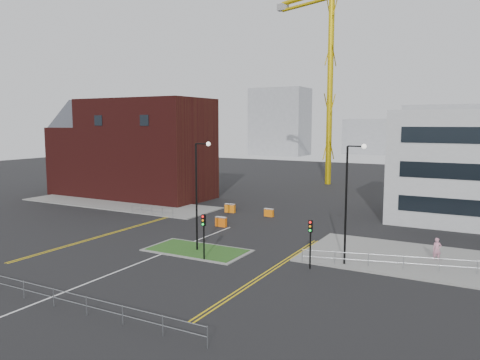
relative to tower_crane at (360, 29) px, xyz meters
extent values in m
plane|color=black|center=(-3.42, -52.66, -25.46)|extent=(200.00, 200.00, 0.00)
cube|color=slate|center=(-23.42, -30.66, -25.40)|extent=(28.00, 8.00, 0.12)
cube|color=slate|center=(18.58, -38.66, -25.40)|extent=(24.00, 10.00, 0.12)
cube|color=slate|center=(-1.42, -44.66, -25.42)|extent=(8.60, 4.60, 0.08)
cube|color=#1C4717|center=(-1.42, -44.66, -25.40)|extent=(8.00, 4.00, 0.12)
cube|color=#3F110F|center=(-23.42, -24.66, -18.46)|extent=(18.00, 10.00, 14.00)
cube|color=black|center=(-27.42, -29.68, -14.45)|extent=(1.40, 0.10, 1.40)
cube|color=black|center=(-19.42, -29.68, -14.45)|extent=(1.40, 0.10, 1.40)
cube|color=#3F110F|center=(-35.42, -24.66, -20.46)|extent=(6.00, 10.00, 10.00)
cube|color=#2D3038|center=(-35.42, -24.66, -15.46)|extent=(6.40, 8.49, 8.49)
cylinder|color=gold|center=(-5.42, 2.34, -9.05)|extent=(1.00, 1.00, 32.81)
cube|color=gray|center=(-16.44, 7.10, 6.75)|extent=(2.31, 1.89, 1.20)
cylinder|color=black|center=(-1.42, -44.66, -20.96)|extent=(0.16, 0.16, 9.00)
cylinder|color=black|center=(-0.82, -44.66, -16.46)|extent=(1.20, 0.10, 0.10)
sphere|color=silver|center=(-0.22, -44.66, -16.46)|extent=(0.36, 0.36, 0.36)
cylinder|color=black|center=(10.58, -42.66, -20.96)|extent=(0.16, 0.16, 9.00)
cylinder|color=black|center=(11.18, -42.66, -16.46)|extent=(1.20, 0.10, 0.10)
sphere|color=silver|center=(11.78, -42.66, -16.46)|extent=(0.36, 0.36, 0.36)
cylinder|color=black|center=(0.58, -46.66, -23.96)|extent=(0.12, 0.12, 3.00)
cube|color=black|center=(0.58, -46.66, -22.26)|extent=(0.28, 0.22, 0.90)
sphere|color=red|center=(0.58, -46.79, -21.96)|extent=(0.18, 0.18, 0.18)
sphere|color=orange|center=(0.58, -46.79, -22.26)|extent=(0.18, 0.18, 0.18)
sphere|color=#0CCC33|center=(0.58, -46.79, -22.56)|extent=(0.18, 0.18, 0.18)
cylinder|color=black|center=(8.58, -44.66, -23.96)|extent=(0.12, 0.12, 3.00)
cube|color=black|center=(8.58, -44.66, -22.26)|extent=(0.28, 0.22, 0.90)
sphere|color=red|center=(8.58, -44.79, -21.96)|extent=(0.18, 0.18, 0.18)
sphere|color=orange|center=(8.58, -44.79, -22.26)|extent=(0.18, 0.18, 0.18)
sphere|color=#0CCC33|center=(8.58, -44.79, -22.56)|extent=(0.18, 0.18, 0.18)
cylinder|color=gray|center=(-3.42, -58.66, -24.41)|extent=(24.00, 0.04, 0.04)
cylinder|color=gray|center=(-3.42, -58.66, -24.91)|extent=(24.00, 0.04, 0.04)
cylinder|color=gray|center=(8.58, -58.66, -24.91)|extent=(0.05, 0.05, 1.10)
cylinder|color=gray|center=(-14.42, -34.66, -24.41)|extent=(6.00, 0.04, 0.04)
cylinder|color=gray|center=(-14.42, -34.66, -24.91)|extent=(6.00, 0.04, 0.04)
cylinder|color=gray|center=(-17.42, -34.66, -24.91)|extent=(0.05, 0.05, 1.10)
cylinder|color=gray|center=(-11.42, -34.66, -24.91)|extent=(0.05, 0.05, 1.10)
cylinder|color=gray|center=(17.08, -41.16, -24.41)|extent=(19.01, 5.04, 0.04)
cylinder|color=gray|center=(17.08, -41.16, -24.91)|extent=(19.01, 5.04, 0.04)
cylinder|color=gray|center=(7.58, -43.66, -24.91)|extent=(0.05, 0.05, 1.10)
cube|color=silver|center=(-3.42, -50.66, -25.45)|extent=(0.15, 30.00, 0.01)
cube|color=gold|center=(-12.42, -42.66, -25.45)|extent=(0.12, 24.00, 0.01)
cube|color=gold|center=(-12.12, -42.66, -25.45)|extent=(0.12, 24.00, 0.01)
cube|color=gold|center=(6.08, -46.66, -25.45)|extent=(0.12, 20.00, 0.01)
cube|color=gold|center=(6.38, -46.66, -25.45)|extent=(0.12, 20.00, 0.01)
cube|color=gray|center=(-43.42, 67.34, -14.46)|extent=(18.00, 12.00, 22.00)
cube|color=gray|center=(6.58, 77.34, -17.46)|extent=(24.00, 12.00, 16.00)
cube|color=gray|center=(-11.42, 87.34, -19.46)|extent=(30.00, 12.00, 12.00)
imported|color=#C47F96|center=(16.57, -38.12, -24.55)|extent=(0.78, 0.65, 1.82)
cube|color=#E45F0C|center=(-4.42, -35.76, -24.95)|extent=(1.23, 0.45, 1.02)
cube|color=silver|center=(-4.42, -35.76, -24.49)|extent=(1.23, 0.45, 0.12)
cube|color=orange|center=(-7.42, -28.66, -24.94)|extent=(1.29, 0.53, 1.05)
cube|color=silver|center=(-7.42, -28.66, -24.46)|extent=(1.29, 0.53, 0.13)
cube|color=orange|center=(-2.28, -28.66, -25.00)|extent=(1.14, 0.46, 0.93)
cube|color=silver|center=(-2.28, -28.66, -24.58)|extent=(1.14, 0.46, 0.11)
camera|label=1|loc=(20.10, -76.48, -14.77)|focal=35.00mm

